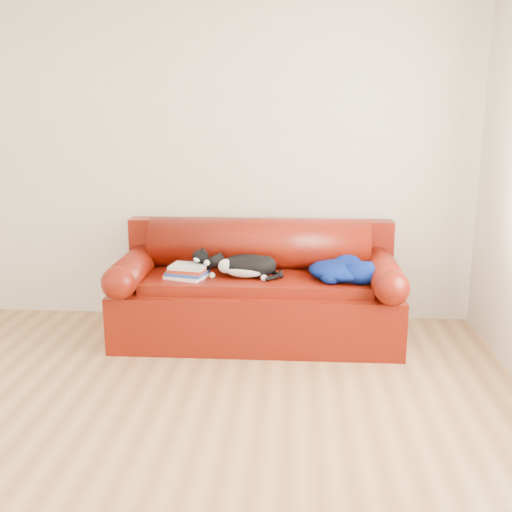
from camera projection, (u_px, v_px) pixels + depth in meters
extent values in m
plane|color=brown|center=(140.00, 437.00, 3.19)|extent=(4.50, 4.50, 0.00)
cube|color=beige|center=(195.00, 161.00, 4.82)|extent=(4.50, 0.02, 2.60)
cube|color=#3B0203|center=(257.00, 311.00, 4.56)|extent=(2.10, 0.90, 0.42)
cube|color=#3B0203|center=(257.00, 282.00, 4.45)|extent=(1.66, 0.62, 0.10)
cylinder|color=black|center=(127.00, 347.00, 4.34)|extent=(0.06, 0.06, 0.05)
cylinder|color=black|center=(386.00, 353.00, 4.22)|extent=(0.06, 0.06, 0.05)
cylinder|color=black|center=(149.00, 316.00, 4.98)|extent=(0.06, 0.06, 0.05)
cylinder|color=black|center=(374.00, 321.00, 4.86)|extent=(0.06, 0.06, 0.05)
cube|color=#3B0203|center=(260.00, 271.00, 4.86)|extent=(2.10, 0.18, 0.85)
cylinder|color=#3B0203|center=(259.00, 243.00, 4.69)|extent=(1.70, 0.40, 0.40)
cylinder|color=#3B0203|center=(135.00, 267.00, 4.54)|extent=(0.24, 0.88, 0.24)
sphere|color=#3B0203|center=(118.00, 283.00, 4.11)|extent=(0.24, 0.24, 0.24)
cylinder|color=#3B0203|center=(383.00, 271.00, 4.42)|extent=(0.24, 0.88, 0.24)
sphere|color=#3B0203|center=(392.00, 288.00, 3.99)|extent=(0.24, 0.24, 0.24)
cube|color=white|center=(188.00, 276.00, 4.39)|extent=(0.33, 0.29, 0.02)
cube|color=white|center=(188.00, 276.00, 4.39)|extent=(0.31, 0.27, 0.02)
cube|color=#1E40A2|center=(188.00, 273.00, 4.38)|extent=(0.31, 0.27, 0.02)
cube|color=white|center=(188.00, 273.00, 4.38)|extent=(0.30, 0.25, 0.02)
cube|color=#A12712|center=(187.00, 270.00, 4.37)|extent=(0.30, 0.25, 0.02)
cube|color=white|center=(187.00, 270.00, 4.37)|extent=(0.28, 0.24, 0.02)
cube|color=silver|center=(187.00, 266.00, 4.37)|extent=(0.28, 0.23, 0.02)
cube|color=white|center=(187.00, 266.00, 4.37)|extent=(0.27, 0.22, 0.02)
ellipsoid|color=black|center=(248.00, 266.00, 4.39)|extent=(0.42, 0.25, 0.17)
ellipsoid|color=silver|center=(245.00, 272.00, 4.35)|extent=(0.29, 0.15, 0.11)
ellipsoid|color=silver|center=(226.00, 266.00, 4.36)|extent=(0.12, 0.11, 0.11)
ellipsoid|color=black|center=(265.00, 267.00, 4.40)|extent=(0.18, 0.18, 0.14)
ellipsoid|color=black|center=(212.00, 259.00, 4.38)|extent=(0.13, 0.12, 0.11)
ellipsoid|color=silver|center=(209.00, 262.00, 4.35)|extent=(0.06, 0.05, 0.04)
sphere|color=#BF7272|center=(207.00, 261.00, 4.35)|extent=(0.01, 0.01, 0.01)
cone|color=black|center=(213.00, 253.00, 4.34)|extent=(0.05, 0.04, 0.05)
cone|color=black|center=(214.00, 251.00, 4.40)|extent=(0.05, 0.04, 0.05)
cylinder|color=black|center=(277.00, 274.00, 4.39)|extent=(0.10, 0.14, 0.04)
sphere|color=silver|center=(221.00, 276.00, 4.36)|extent=(0.04, 0.04, 0.04)
sphere|color=silver|center=(264.00, 278.00, 4.31)|extent=(0.04, 0.04, 0.04)
ellipsoid|color=#020841|center=(340.00, 270.00, 4.33)|extent=(0.50, 0.47, 0.14)
ellipsoid|color=#020841|center=(360.00, 272.00, 4.24)|extent=(0.31, 0.28, 0.16)
ellipsoid|color=#020841|center=(326.00, 269.00, 4.43)|extent=(0.31, 0.35, 0.11)
ellipsoid|color=#020841|center=(348.00, 265.00, 4.44)|extent=(0.25, 0.21, 0.16)
ellipsoid|color=#020841|center=(331.00, 276.00, 4.24)|extent=(0.20, 0.21, 0.11)
ellipsoid|color=silver|center=(349.00, 270.00, 4.23)|extent=(0.20, 0.10, 0.05)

